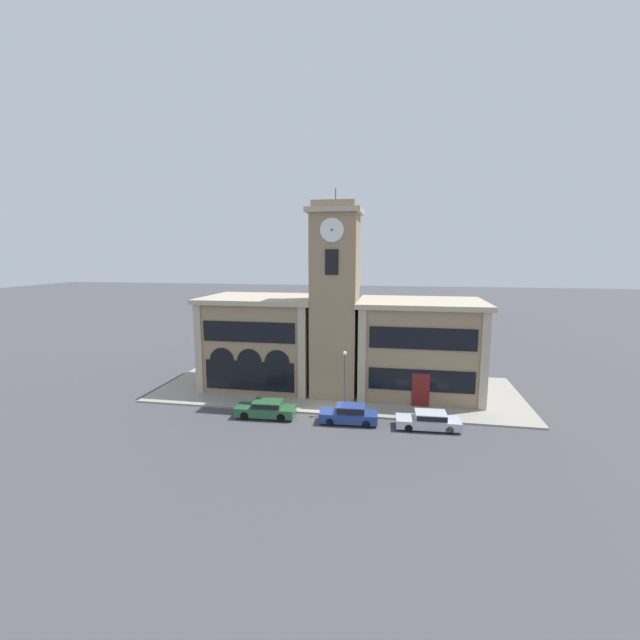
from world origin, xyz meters
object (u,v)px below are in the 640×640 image
Objects in this scene: parked_car_far at (429,420)px; parked_car_mid at (349,414)px; parked_car_near at (266,409)px; street_lamp at (345,372)px.

parked_car_mid is at bearing -2.58° from parked_car_far.
parked_car_near is 7.18m from street_lamp.
parked_car_mid is 0.89× the size of street_lamp.
parked_car_near is 13.08m from parked_car_far.
parked_car_far is 0.94× the size of street_lamp.
parked_car_far is at bearing 177.42° from parked_car_near.
street_lamp is (6.25, 2.02, 2.90)m from parked_car_near.
street_lamp is at bearing -74.62° from parked_car_mid.
parked_car_near is 0.94× the size of street_lamp.
parked_car_mid is 6.17m from parked_car_far.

